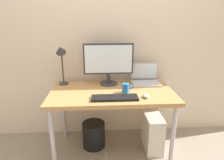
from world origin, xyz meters
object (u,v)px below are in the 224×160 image
object	(u,v)px
laptop	(145,78)
keyboard	(115,98)
desk_lamp	(61,56)
coffee_mug	(126,88)
desk	(112,97)
mouse	(146,96)
computer_tower	(153,132)
wastebasket	(94,135)
monitor	(108,61)

from	to	relation	value
laptop	keyboard	bearing A→B (deg)	-130.79
desk_lamp	coffee_mug	world-z (taller)	desk_lamp
desk_lamp	coffee_mug	xyz separation A→B (m)	(0.68, -0.28, -0.29)
desk	keyboard	world-z (taller)	keyboard
mouse	coffee_mug	distance (m)	0.23
computer_tower	wastebasket	distance (m)	0.68
desk	computer_tower	xyz separation A→B (m)	(0.46, -0.01, -0.45)
monitor	computer_tower	xyz separation A→B (m)	(0.49, -0.23, -0.78)
monitor	wastebasket	bearing A→B (deg)	-141.26
coffee_mug	keyboard	bearing A→B (deg)	-127.18
desk_lamp	coffee_mug	distance (m)	0.79
monitor	laptop	size ratio (longest dim) A/B	1.74
desk	computer_tower	world-z (taller)	desk
desk	coffee_mug	bearing A→B (deg)	-20.65
desk_lamp	keyboard	xyz separation A→B (m)	(0.56, -0.44, -0.32)
desk_lamp	computer_tower	world-z (taller)	desk_lamp
coffee_mug	computer_tower	xyz separation A→B (m)	(0.33, 0.05, -0.56)
desk_lamp	monitor	bearing A→B (deg)	-0.09
wastebasket	monitor	bearing A→B (deg)	38.74
keyboard	computer_tower	bearing A→B (deg)	24.89
desk	wastebasket	xyz separation A→B (m)	(-0.21, 0.08, -0.51)
coffee_mug	monitor	bearing A→B (deg)	120.79
desk_lamp	wastebasket	world-z (taller)	desk_lamp
desk_lamp	keyboard	size ratio (longest dim) A/B	1.07
keyboard	wastebasket	bearing A→B (deg)	127.48
monitor	desk	bearing A→B (deg)	-83.27
monitor	keyboard	bearing A→B (deg)	-84.82
computer_tower	monitor	bearing A→B (deg)	154.99
monitor	coffee_mug	xyz separation A→B (m)	(0.16, -0.27, -0.22)
desk_lamp	keyboard	world-z (taller)	desk_lamp
mouse	desk_lamp	bearing A→B (deg)	153.59
desk	mouse	size ratio (longest dim) A/B	14.31
keyboard	laptop	bearing A→B (deg)	49.21
laptop	desk_lamp	world-z (taller)	desk_lamp
desk_lamp	wastebasket	xyz separation A→B (m)	(0.33, -0.15, -0.91)
desk	wastebasket	size ratio (longest dim) A/B	4.29
computer_tower	laptop	bearing A→B (deg)	103.84
mouse	wastebasket	xyz separation A→B (m)	(-0.52, 0.28, -0.59)
keyboard	computer_tower	xyz separation A→B (m)	(0.45, 0.21, -0.52)
monitor	computer_tower	size ratio (longest dim) A/B	1.33
keyboard	coffee_mug	xyz separation A→B (m)	(0.12, 0.16, 0.04)
monitor	desk_lamp	size ratio (longest dim) A/B	1.19
laptop	coffee_mug	world-z (taller)	laptop
laptop	desk_lamp	size ratio (longest dim) A/B	0.68
keyboard	wastebasket	xyz separation A→B (m)	(-0.22, 0.29, -0.58)
monitor	keyboard	distance (m)	0.51
desk	monitor	distance (m)	0.40
coffee_mug	computer_tower	distance (m)	0.65
laptop	wastebasket	world-z (taller)	laptop
desk	desk_lamp	distance (m)	0.71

